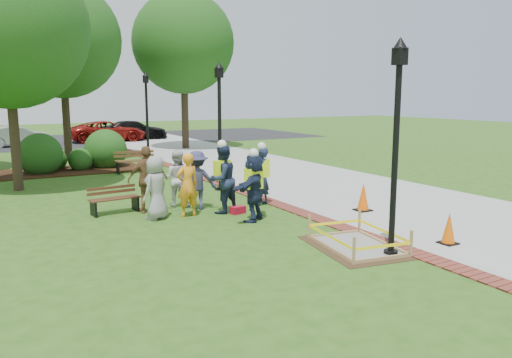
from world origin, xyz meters
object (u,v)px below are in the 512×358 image
bench_near (115,205)px  hivis_worker_a (254,185)px  lamp_near (396,132)px  wet_concrete_pad (357,236)px  hivis_worker_b (262,174)px  hivis_worker_c (222,177)px  cone_front (449,229)px

bench_near → hivis_worker_a: (2.91, -2.55, 0.69)m
bench_near → lamp_near: bearing=-58.1°
wet_concrete_pad → bench_near: size_ratio=1.83×
hivis_worker_b → hivis_worker_a: bearing=-126.1°
hivis_worker_a → hivis_worker_c: 1.22m
hivis_worker_a → hivis_worker_c: bearing=105.0°
bench_near → hivis_worker_b: size_ratio=0.75×
cone_front → hivis_worker_c: hivis_worker_c is taller
bench_near → cone_front: bench_near is taller
bench_near → wet_concrete_pad: bearing=-56.6°
bench_near → hivis_worker_c: (2.59, -1.37, 0.75)m
bench_near → hivis_worker_b: 4.20m
wet_concrete_pad → cone_front: 2.02m
lamp_near → hivis_worker_c: size_ratio=2.13×
hivis_worker_a → hivis_worker_b: 1.88m
bench_near → lamp_near: lamp_near is taller
wet_concrete_pad → lamp_near: 2.38m
wet_concrete_pad → cone_front: size_ratio=3.59×
hivis_worker_c → bench_near: bearing=152.1°
cone_front → lamp_near: bearing=177.5°
cone_front → lamp_near: lamp_near is taller
lamp_near → hivis_worker_b: (0.06, 5.32, -1.56)m
wet_concrete_pad → hivis_worker_a: size_ratio=1.36×
wet_concrete_pad → bench_near: (-3.70, 5.61, -0.00)m
wet_concrete_pad → hivis_worker_a: bearing=104.6°
hivis_worker_b → bench_near: bearing=165.6°
bench_near → lamp_near: size_ratio=0.33×
bench_near → hivis_worker_c: 3.03m
wet_concrete_pad → hivis_worker_c: hivis_worker_c is taller
bench_near → hivis_worker_c: size_ratio=0.69×
wet_concrete_pad → hivis_worker_c: (-1.11, 4.24, 0.75)m
cone_front → hivis_worker_c: size_ratio=0.35×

